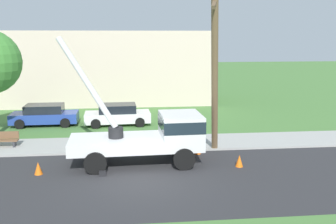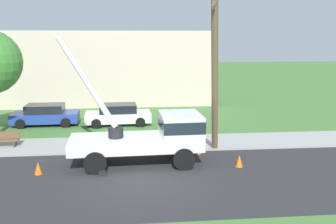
{
  "view_description": "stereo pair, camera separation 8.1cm",
  "coord_description": "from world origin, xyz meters",
  "px_view_note": "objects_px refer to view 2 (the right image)",
  "views": [
    {
      "loc": [
        -0.41,
        -15.27,
        5.99
      ],
      "look_at": [
        1.47,
        2.75,
        2.36
      ],
      "focal_mm": 40.81,
      "sensor_mm": 36.0,
      "label": 1
    },
    {
      "loc": [
        -0.33,
        -15.27,
        5.99
      ],
      "look_at": [
        1.47,
        2.75,
        2.36
      ],
      "focal_mm": 40.81,
      "sensor_mm": 36.0,
      "label": 2
    }
  ],
  "objects_px": {
    "traffic_cone_ahead": "(239,161)",
    "traffic_cone_behind": "(38,168)",
    "traffic_cone_curbside": "(197,149)",
    "parked_sedan_blue": "(45,115)",
    "parked_sedan_white": "(118,114)",
    "leaning_utility_pole": "(215,70)",
    "utility_truck": "(154,134)",
    "park_bench": "(4,140)"
  },
  "relations": [
    {
      "from": "traffic_cone_ahead",
      "to": "traffic_cone_behind",
      "type": "height_order",
      "value": "same"
    },
    {
      "from": "leaning_utility_pole",
      "to": "traffic_cone_curbside",
      "type": "bearing_deg",
      "value": 127.02
    },
    {
      "from": "parked_sedan_blue",
      "to": "parked_sedan_white",
      "type": "height_order",
      "value": "same"
    },
    {
      "from": "traffic_cone_curbside",
      "to": "parked_sedan_blue",
      "type": "height_order",
      "value": "parked_sedan_blue"
    },
    {
      "from": "traffic_cone_ahead",
      "to": "parked_sedan_white",
      "type": "bearing_deg",
      "value": 122.45
    },
    {
      "from": "traffic_cone_curbside",
      "to": "utility_truck",
      "type": "bearing_deg",
      "value": -154.41
    },
    {
      "from": "utility_truck",
      "to": "traffic_cone_ahead",
      "type": "bearing_deg",
      "value": -14.75
    },
    {
      "from": "utility_truck",
      "to": "traffic_cone_behind",
      "type": "relative_size",
      "value": 12.23
    },
    {
      "from": "traffic_cone_ahead",
      "to": "traffic_cone_behind",
      "type": "distance_m",
      "value": 9.08
    },
    {
      "from": "utility_truck",
      "to": "parked_sedan_white",
      "type": "xyz_separation_m",
      "value": [
        -1.93,
        8.16,
        -0.7
      ]
    },
    {
      "from": "leaning_utility_pole",
      "to": "traffic_cone_ahead",
      "type": "distance_m",
      "value": 4.41
    },
    {
      "from": "traffic_cone_curbside",
      "to": "parked_sedan_white",
      "type": "xyz_separation_m",
      "value": [
        -4.25,
        7.05,
        0.43
      ]
    },
    {
      "from": "parked_sedan_white",
      "to": "park_bench",
      "type": "height_order",
      "value": "parked_sedan_white"
    },
    {
      "from": "leaning_utility_pole",
      "to": "parked_sedan_white",
      "type": "bearing_deg",
      "value": 121.75
    },
    {
      "from": "park_bench",
      "to": "parked_sedan_white",
      "type": "bearing_deg",
      "value": 39.61
    },
    {
      "from": "utility_truck",
      "to": "parked_sedan_white",
      "type": "distance_m",
      "value": 8.41
    },
    {
      "from": "traffic_cone_ahead",
      "to": "park_bench",
      "type": "relative_size",
      "value": 0.35
    },
    {
      "from": "leaning_utility_pole",
      "to": "parked_sedan_blue",
      "type": "xyz_separation_m",
      "value": [
        -9.8,
        8.27,
        -3.67
      ]
    },
    {
      "from": "utility_truck",
      "to": "park_bench",
      "type": "height_order",
      "value": "utility_truck"
    },
    {
      "from": "traffic_cone_curbside",
      "to": "park_bench",
      "type": "height_order",
      "value": "park_bench"
    },
    {
      "from": "parked_sedan_blue",
      "to": "leaning_utility_pole",
      "type": "bearing_deg",
      "value": -40.16
    },
    {
      "from": "parked_sedan_white",
      "to": "utility_truck",
      "type": "bearing_deg",
      "value": -76.7
    },
    {
      "from": "traffic_cone_behind",
      "to": "park_bench",
      "type": "bearing_deg",
      "value": 122.99
    },
    {
      "from": "traffic_cone_curbside",
      "to": "park_bench",
      "type": "xyz_separation_m",
      "value": [
        -10.27,
        2.07,
        0.18
      ]
    },
    {
      "from": "traffic_cone_curbside",
      "to": "parked_sedan_white",
      "type": "bearing_deg",
      "value": 121.09
    },
    {
      "from": "utility_truck",
      "to": "parked_sedan_blue",
      "type": "height_order",
      "value": "utility_truck"
    },
    {
      "from": "park_bench",
      "to": "traffic_cone_curbside",
      "type": "bearing_deg",
      "value": -11.39
    },
    {
      "from": "parked_sedan_white",
      "to": "traffic_cone_behind",
      "type": "bearing_deg",
      "value": -109.27
    },
    {
      "from": "park_bench",
      "to": "utility_truck",
      "type": "bearing_deg",
      "value": -21.81
    },
    {
      "from": "parked_sedan_white",
      "to": "parked_sedan_blue",
      "type": "bearing_deg",
      "value": 175.46
    },
    {
      "from": "parked_sedan_blue",
      "to": "park_bench",
      "type": "bearing_deg",
      "value": -101.5
    },
    {
      "from": "traffic_cone_behind",
      "to": "traffic_cone_curbside",
      "type": "height_order",
      "value": "same"
    },
    {
      "from": "traffic_cone_ahead",
      "to": "parked_sedan_blue",
      "type": "xyz_separation_m",
      "value": [
        -10.77,
        9.58,
        0.43
      ]
    },
    {
      "from": "utility_truck",
      "to": "leaning_utility_pole",
      "type": "xyz_separation_m",
      "value": [
        2.95,
        0.28,
        2.97
      ]
    },
    {
      "from": "leaning_utility_pole",
      "to": "traffic_cone_behind",
      "type": "bearing_deg",
      "value": -170.32
    },
    {
      "from": "traffic_cone_curbside",
      "to": "parked_sedan_white",
      "type": "height_order",
      "value": "parked_sedan_white"
    },
    {
      "from": "traffic_cone_behind",
      "to": "parked_sedan_blue",
      "type": "relative_size",
      "value": 0.13
    },
    {
      "from": "utility_truck",
      "to": "traffic_cone_behind",
      "type": "distance_m",
      "value": 5.4
    },
    {
      "from": "traffic_cone_ahead",
      "to": "parked_sedan_blue",
      "type": "relative_size",
      "value": 0.13
    },
    {
      "from": "traffic_cone_curbside",
      "to": "parked_sedan_blue",
      "type": "distance_m",
      "value": 11.82
    },
    {
      "from": "traffic_cone_curbside",
      "to": "traffic_cone_ahead",
      "type": "bearing_deg",
      "value": -53.36
    },
    {
      "from": "utility_truck",
      "to": "traffic_cone_curbside",
      "type": "height_order",
      "value": "utility_truck"
    }
  ]
}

